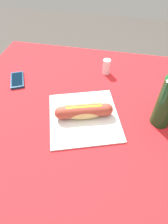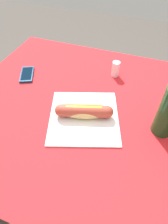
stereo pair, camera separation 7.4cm
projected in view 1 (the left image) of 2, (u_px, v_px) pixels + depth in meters
The scene contains 6 objects.
ground_plane at pixel (84, 182), 1.35m from camera, with size 6.00×6.00×0.00m, color #47423D.
dining_table at pixel (84, 127), 0.90m from camera, with size 1.07×0.94×0.75m.
paper_wrapper at pixel (84, 117), 0.76m from camera, with size 0.27×0.28×0.01m, color silver.
hot_dog at pixel (84, 111), 0.74m from camera, with size 0.22×0.11×0.05m.
cell_phone at pixel (17, 80), 0.91m from camera, with size 0.11×0.13×0.01m.
salt_shaker at pixel (107, 67), 0.93m from camera, with size 0.04×0.04×0.07m, color silver.
Camera 1 is at (0.11, -0.54, 1.32)m, focal length 30.89 mm.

